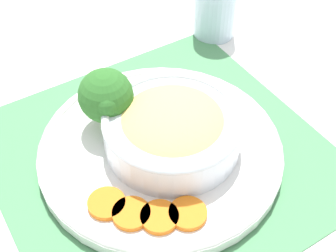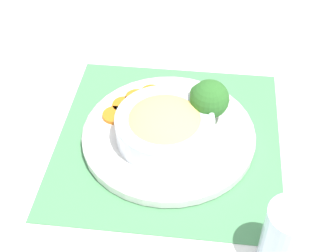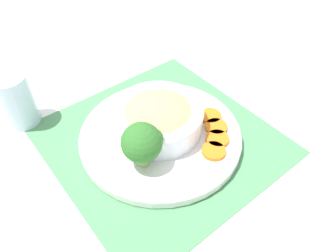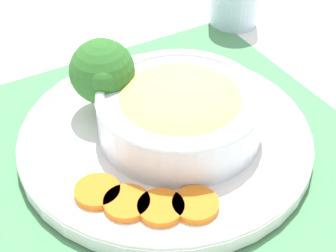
# 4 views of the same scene
# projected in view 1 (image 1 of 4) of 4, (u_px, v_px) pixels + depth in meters

# --- Properties ---
(ground_plane) EXTENTS (4.00, 4.00, 0.00)m
(ground_plane) POSITION_uv_depth(u_px,v_px,m) (161.00, 156.00, 0.61)
(ground_plane) COLOR white
(placemat) EXTENTS (0.42, 0.42, 0.00)m
(placemat) POSITION_uv_depth(u_px,v_px,m) (161.00, 155.00, 0.61)
(placemat) COLOR #4C8C59
(placemat) RESTS_ON ground_plane
(plate) EXTENTS (0.31, 0.31, 0.02)m
(plate) POSITION_uv_depth(u_px,v_px,m) (160.00, 148.00, 0.60)
(plate) COLOR white
(plate) RESTS_ON placemat
(bowl) EXTENTS (0.17, 0.17, 0.06)m
(bowl) POSITION_uv_depth(u_px,v_px,m) (172.00, 128.00, 0.58)
(bowl) COLOR silver
(bowl) RESTS_ON plate
(broccoli_floret) EXTENTS (0.07, 0.07, 0.09)m
(broccoli_floret) POSITION_uv_depth(u_px,v_px,m) (106.00, 96.00, 0.59)
(broccoli_floret) COLOR #84AD5B
(broccoli_floret) RESTS_ON plate
(carrot_slice_near) EXTENTS (0.04, 0.04, 0.01)m
(carrot_slice_near) POSITION_uv_depth(u_px,v_px,m) (107.00, 203.00, 0.53)
(carrot_slice_near) COLOR orange
(carrot_slice_near) RESTS_ON plate
(carrot_slice_middle) EXTENTS (0.04, 0.04, 0.01)m
(carrot_slice_middle) POSITION_uv_depth(u_px,v_px,m) (131.00, 214.00, 0.52)
(carrot_slice_middle) COLOR orange
(carrot_slice_middle) RESTS_ON plate
(carrot_slice_far) EXTENTS (0.04, 0.04, 0.01)m
(carrot_slice_far) POSITION_uv_depth(u_px,v_px,m) (160.00, 217.00, 0.52)
(carrot_slice_far) COLOR orange
(carrot_slice_far) RESTS_ON plate
(carrot_slice_extra) EXTENTS (0.04, 0.04, 0.01)m
(carrot_slice_extra) POSITION_uv_depth(u_px,v_px,m) (188.00, 213.00, 0.52)
(carrot_slice_extra) COLOR orange
(carrot_slice_extra) RESTS_ON plate
(water_glass) EXTENTS (0.07, 0.07, 0.11)m
(water_glass) POSITION_uv_depth(u_px,v_px,m) (215.00, 8.00, 0.77)
(water_glass) COLOR silver
(water_glass) RESTS_ON ground_plane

